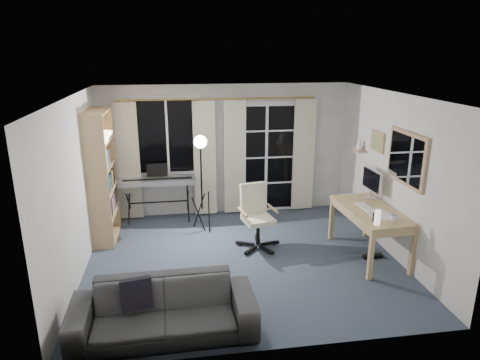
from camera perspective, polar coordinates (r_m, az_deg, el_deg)
name	(u,v)px	position (r m, az deg, el deg)	size (l,w,h in m)	color
floor	(243,260)	(6.44, 0.35, -10.65)	(4.50, 4.00, 0.02)	#394153
window	(167,136)	(7.75, -9.67, 5.78)	(1.20, 0.08, 1.40)	white
french_door	(266,158)	(8.02, 3.47, 2.90)	(1.32, 0.09, 2.11)	white
curtains	(219,158)	(7.78, -2.80, 2.99)	(3.60, 0.07, 2.13)	gold
bookshelf	(100,180)	(7.14, -18.21, 0.02)	(0.34, 0.98, 2.10)	tan
torchiere_lamp	(105,154)	(6.83, -17.54, 3.27)	(0.36, 0.36, 1.80)	#B2B2B7
keyboard_piano	(158,182)	(7.68, -10.93, -0.27)	(1.35, 0.65, 0.98)	black
studio_light	(201,153)	(6.97, -5.27, 3.67)	(0.31, 0.34, 1.72)	black
office_chair	(255,210)	(6.66, 2.07, -4.02)	(0.69, 0.68, 1.00)	black
desk	(370,215)	(6.58, 17.00, -4.47)	(0.76, 1.43, 0.75)	tan
monitor	(372,181)	(6.93, 17.17, -0.12)	(0.18, 0.54, 0.47)	silver
desk_clutter	(373,226)	(6.39, 17.35, -5.82)	(0.42, 0.86, 0.95)	white
mug	(395,217)	(6.16, 19.92, -4.72)	(0.12, 0.10, 0.12)	silver
wall_mirror	(407,158)	(6.30, 21.32, 2.69)	(0.04, 0.94, 0.74)	tan
framed_print	(378,141)	(7.06, 17.87, 4.92)	(0.03, 0.42, 0.32)	tan
wall_shelf	(359,147)	(7.52, 15.61, 4.31)	(0.16, 0.30, 0.18)	tan
sofa	(163,302)	(4.85, -10.22, -15.68)	(1.99, 0.61, 0.78)	#303032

